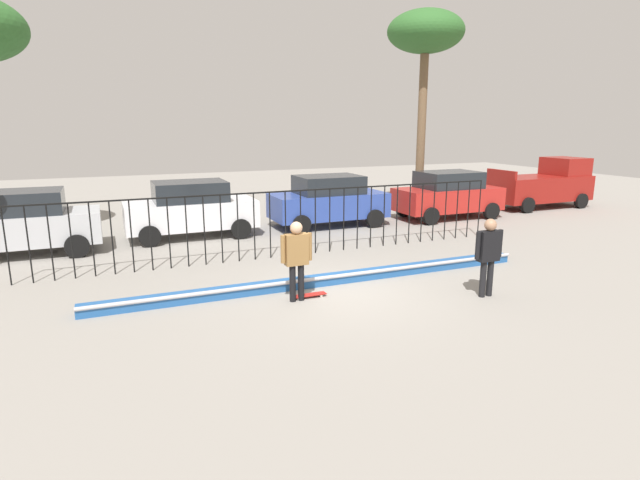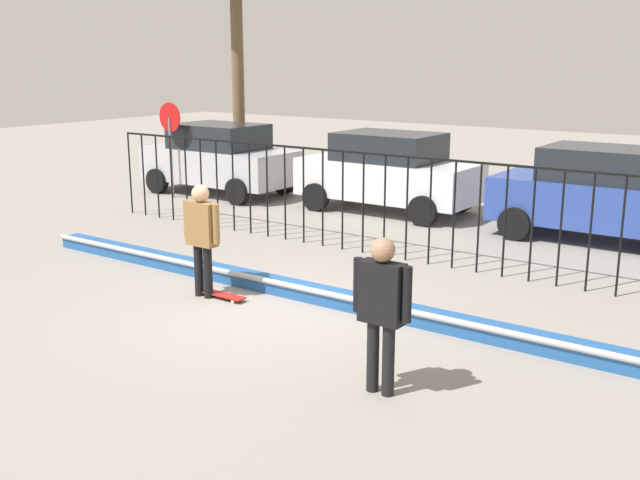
{
  "view_description": "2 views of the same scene",
  "coord_description": "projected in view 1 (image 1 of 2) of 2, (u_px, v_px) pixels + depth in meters",
  "views": [
    {
      "loc": [
        -4.75,
        -10.15,
        3.83
      ],
      "look_at": [
        0.16,
        1.4,
        0.93
      ],
      "focal_mm": 28.68,
      "sensor_mm": 36.0,
      "label": 1
    },
    {
      "loc": [
        6.87,
        -8.19,
        3.63
      ],
      "look_at": [
        0.24,
        1.16,
        0.83
      ],
      "focal_mm": 41.97,
      "sensor_mm": 36.0,
      "label": 2
    }
  ],
  "objects": [
    {
      "name": "skateboarder",
      "position": [
        297.0,
        254.0,
        11.0
      ],
      "size": [
        0.71,
        0.27,
        1.77
      ],
      "rotation": [
        0.0,
        0.0,
        0.49
      ],
      "color": "black",
      "rests_on": "ground"
    },
    {
      "name": "parked_car_silver",
      "position": [
        21.0,
        223.0,
        14.9
      ],
      "size": [
        4.3,
        2.12,
        1.9
      ],
      "rotation": [
        0.0,
        0.0,
        -0.02
      ],
      "color": "#B7BABF",
      "rests_on": "ground"
    },
    {
      "name": "perimeter_fence",
      "position": [
        285.0,
        217.0,
        14.7
      ],
      "size": [
        14.04,
        0.04,
        1.93
      ],
      "color": "black",
      "rests_on": "ground"
    },
    {
      "name": "bowl_coping_ledge",
      "position": [
        326.0,
        279.0,
        12.34
      ],
      "size": [
        11.0,
        0.41,
        0.27
      ],
      "color": "#235699",
      "rests_on": "ground"
    },
    {
      "name": "skateboard",
      "position": [
        309.0,
        295.0,
        11.42
      ],
      "size": [
        0.8,
        0.2,
        0.07
      ],
      "rotation": [
        0.0,
        0.0,
        -0.2
      ],
      "color": "#A51E19",
      "rests_on": "ground"
    },
    {
      "name": "palm_tree_tall",
      "position": [
        425.0,
        37.0,
        20.99
      ],
      "size": [
        3.16,
        3.16,
        8.33
      ],
      "color": "brown",
      "rests_on": "ground"
    },
    {
      "name": "ground_plane",
      "position": [
        337.0,
        292.0,
        11.77
      ],
      "size": [
        60.0,
        60.0,
        0.0
      ],
      "primitive_type": "plane",
      "color": "gray"
    },
    {
      "name": "camera_operator",
      "position": [
        489.0,
        250.0,
        11.29
      ],
      "size": [
        0.72,
        0.27,
        1.78
      ],
      "rotation": [
        0.0,
        0.0,
        2.56
      ],
      "color": "black",
      "rests_on": "ground"
    },
    {
      "name": "parked_car_red",
      "position": [
        448.0,
        194.0,
        20.72
      ],
      "size": [
        4.3,
        2.12,
        1.9
      ],
      "rotation": [
        0.0,
        0.0,
        0.03
      ],
      "color": "#B2231E",
      "rests_on": "ground"
    },
    {
      "name": "parked_car_white",
      "position": [
        191.0,
        209.0,
        17.29
      ],
      "size": [
        4.3,
        2.12,
        1.9
      ],
      "rotation": [
        0.0,
        0.0,
        -0.0
      ],
      "color": "silver",
      "rests_on": "ground"
    },
    {
      "name": "pickup_truck",
      "position": [
        544.0,
        185.0,
        23.41
      ],
      "size": [
        4.7,
        2.12,
        2.24
      ],
      "rotation": [
        0.0,
        0.0,
        0.07
      ],
      "color": "maroon",
      "rests_on": "ground"
    },
    {
      "name": "parked_car_blue",
      "position": [
        329.0,
        200.0,
        19.13
      ],
      "size": [
        4.3,
        2.12,
        1.9
      ],
      "rotation": [
        0.0,
        0.0,
        -0.07
      ],
      "color": "#2D479E",
      "rests_on": "ground"
    }
  ]
}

